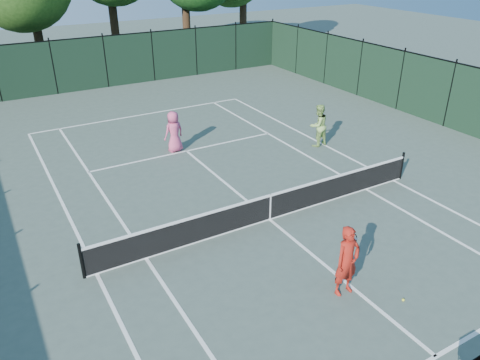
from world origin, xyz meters
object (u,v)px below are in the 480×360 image
player_pink (174,132)px  player_green (318,125)px  loose_ball_midcourt (403,300)px  coach (347,261)px

player_pink → player_green: 6.12m
player_green → player_pink: bearing=-29.5°
player_green → loose_ball_midcourt: size_ratio=27.01×
coach → loose_ball_midcourt: bearing=-44.4°
coach → player_green: bearing=55.5°
coach → player_green: 9.64m
player_green → loose_ball_midcourt: bearing=58.5°
player_pink → player_green: (5.58, -2.52, 0.05)m
loose_ball_midcourt → player_pink: bearing=95.7°
player_pink → loose_ball_midcourt: player_pink is taller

